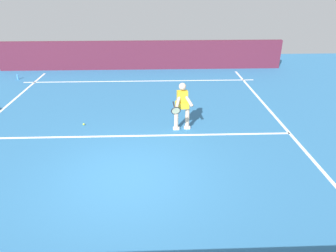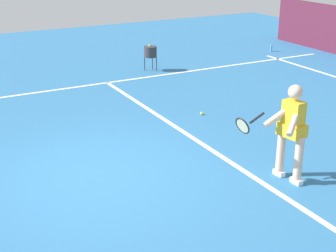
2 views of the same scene
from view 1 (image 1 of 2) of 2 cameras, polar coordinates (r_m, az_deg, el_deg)
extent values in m
plane|color=teal|center=(7.76, -7.79, -9.29)|extent=(27.07, 27.07, 0.00)
cube|color=#561E33|center=(16.88, -4.95, 12.85)|extent=(14.91, 0.24, 1.49)
cube|color=white|center=(14.95, -5.18, 8.24)|extent=(10.91, 0.10, 0.01)
cube|color=white|center=(9.65, -6.68, -1.81)|extent=(9.91, 0.10, 0.01)
cube|color=white|center=(8.77, 26.78, -7.66)|extent=(0.10, 18.83, 0.01)
cylinder|color=beige|center=(9.90, 3.57, 1.54)|extent=(0.13, 0.13, 0.78)
cylinder|color=beige|center=(9.83, 1.53, 1.40)|extent=(0.13, 0.13, 0.78)
cube|color=white|center=(10.05, 3.52, -0.28)|extent=(0.20, 0.10, 0.08)
cube|color=white|center=(9.98, 1.51, -0.43)|extent=(0.20, 0.10, 0.08)
cube|color=gold|center=(9.62, 2.63, 5.02)|extent=(0.34, 0.24, 0.52)
cube|color=gold|center=(9.69, 2.61, 3.91)|extent=(0.43, 0.33, 0.20)
sphere|color=beige|center=(9.49, 2.68, 7.28)|extent=(0.22, 0.22, 0.22)
cylinder|color=beige|center=(9.51, 3.71, 4.87)|extent=(0.33, 0.45, 0.37)
cylinder|color=beige|center=(9.45, 1.93, 4.77)|extent=(0.23, 0.48, 0.37)
cylinder|color=black|center=(9.18, 1.10, 3.88)|extent=(0.07, 0.30, 0.14)
torus|color=black|center=(8.93, 1.45, 2.82)|extent=(0.30, 0.16, 0.28)
cylinder|color=beige|center=(8.93, 1.45, 2.82)|extent=(0.25, 0.12, 0.23)
sphere|color=#D1E533|center=(10.65, -15.25, 0.32)|extent=(0.07, 0.07, 0.07)
cylinder|color=#4C9EE5|center=(16.78, -25.94, 8.12)|extent=(0.07, 0.07, 0.24)
camera|label=2|loc=(7.34, 55.49, 8.51)|focal=53.53mm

